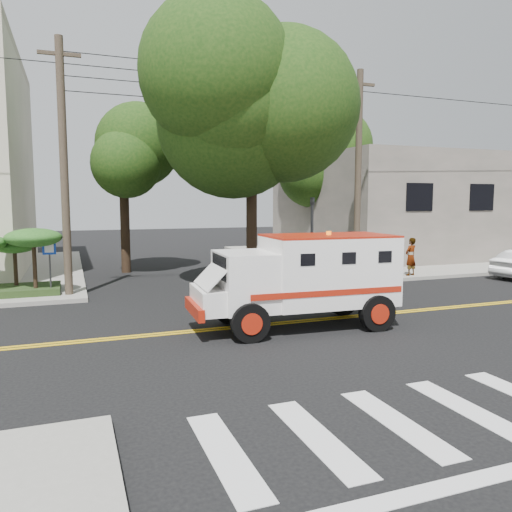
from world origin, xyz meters
name	(u,v)px	position (x,y,z in m)	size (l,w,h in m)	color
ground	(280,323)	(0.00, 0.00, 0.00)	(100.00, 100.00, 0.00)	black
sidewalk_ne	(393,255)	(13.50, 13.50, 0.07)	(17.00, 17.00, 0.15)	gray
building_right	(409,206)	(15.00, 14.00, 3.15)	(14.00, 12.00, 6.00)	#635E55
utility_pole_left	(64,171)	(-5.60, 6.00, 4.50)	(0.28, 0.28, 9.00)	#382D23
utility_pole_right	(358,177)	(6.30, 6.20, 4.50)	(0.28, 0.28, 9.00)	#382D23
tree_main	(264,106)	(1.94, 6.21, 7.20)	(6.08, 5.70, 9.85)	black
tree_left	(130,153)	(-2.68, 11.79, 5.73)	(4.48, 4.20, 7.70)	black
tree_right	(311,159)	(8.84, 15.77, 6.09)	(4.80, 4.50, 8.20)	black
traffic_signal	(312,231)	(3.80, 5.60, 2.23)	(0.15, 0.18, 3.60)	#3F3F42
accessibility_sign	(50,260)	(-6.20, 6.17, 1.37)	(0.45, 0.10, 2.02)	#3F3F42
palm_planter	(12,252)	(-7.44, 6.62, 1.65)	(3.52, 2.63, 2.36)	#1E3314
armored_truck	(304,275)	(0.45, -0.59, 1.44)	(5.64, 2.47, 2.53)	white
pedestrian_a	(411,257)	(8.66, 5.50, 0.99)	(0.61, 0.40, 1.69)	gray
pedestrian_b	(316,253)	(5.50, 8.47, 0.99)	(0.82, 0.64, 1.68)	gray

